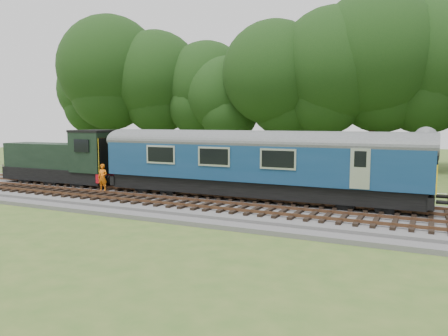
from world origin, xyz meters
The scene contains 9 objects.
ground centered at (0.00, 0.00, 0.00)m, with size 120.00×120.00×0.00m, color #3D6124.
ballast centered at (0.00, 0.00, 0.17)m, with size 70.00×7.00×0.35m, color #4C4C4F.
track_north centered at (0.00, 1.40, 0.42)m, with size 67.20×2.40×0.21m.
track_south centered at (0.00, -1.60, 0.42)m, with size 67.20×2.40×0.21m.
fence centered at (0.00, 4.50, 0.00)m, with size 64.00×0.12×1.00m, color #6B6054, non-canonical shape.
tree_line centered at (0.00, 22.00, 0.00)m, with size 70.00×8.00×18.00m, color black, non-canonical shape.
dmu_railcar centered at (0.25, 1.40, 2.61)m, with size 18.05×2.86×3.88m.
shunter_loco centered at (-13.68, 1.40, 1.97)m, with size 8.91×2.60×3.38m.
worker centered at (-9.32, 0.07, 1.19)m, with size 0.61×0.40×1.67m, color orange.
Camera 1 is at (8.92, -20.93, 4.68)m, focal length 35.00 mm.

